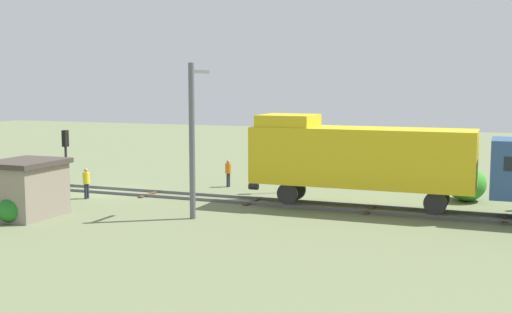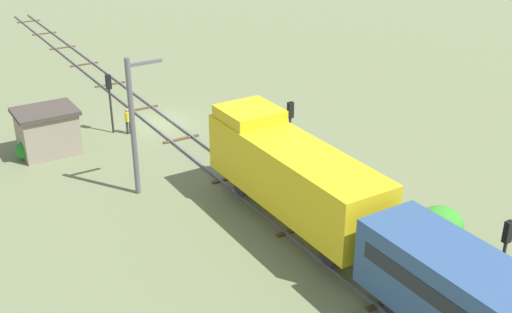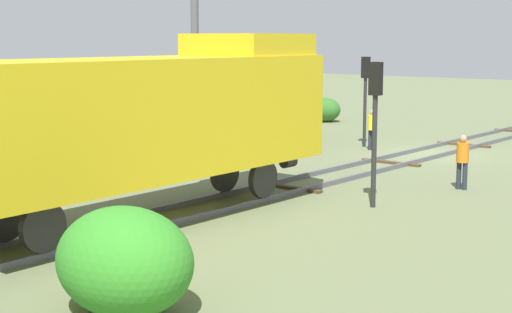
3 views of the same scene
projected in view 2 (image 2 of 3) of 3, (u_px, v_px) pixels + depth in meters
The scene contains 12 objects.
ground_plane at pixel (160, 124), 42.61m from camera, with size 114.32×114.32×0.00m, color #66704C.
railway_track at pixel (160, 123), 42.58m from camera, with size 2.40×76.21×0.16m.
locomotive at pixel (291, 172), 29.73m from camera, with size 2.90×11.60×4.60m.
traffic_signal_near at pixel (109, 93), 40.10m from camera, with size 0.32×0.34×3.85m.
traffic_signal_mid at pixel (290, 123), 35.22m from camera, with size 0.32×0.34×4.00m.
traffic_signal_far at pixel (505, 246), 24.44m from camera, with size 0.32×0.34×3.61m.
worker_near_track at pixel (128, 119), 40.65m from camera, with size 0.38×0.38×1.70m.
worker_by_signal at pixel (264, 127), 39.39m from camera, with size 0.38×0.38×1.70m.
catenary_mast at pixel (134, 124), 32.12m from camera, with size 1.94×0.28×7.33m.
relay_hut at pixel (48, 131), 37.82m from camera, with size 3.50×2.90×2.74m.
bush_mid at pixel (30, 149), 37.36m from camera, with size 1.65×1.35×1.20m, color #257926.
bush_far at pixel (437, 227), 28.78m from camera, with size 2.56×2.09×1.86m, color #338826.
Camera 2 is at (15.40, 37.04, 15.88)m, focal length 45.00 mm.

